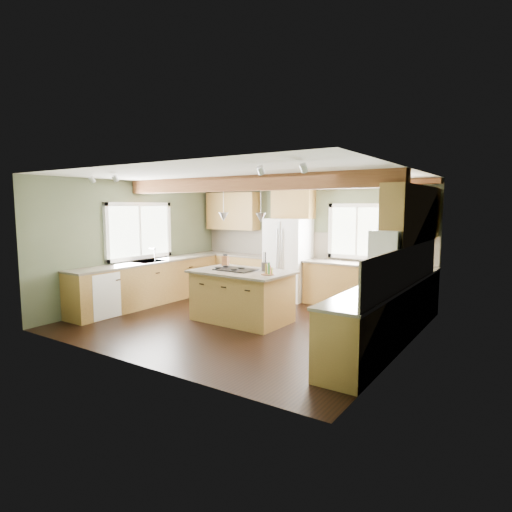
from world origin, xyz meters
The scene contains 37 objects.
floor centered at (0.00, 0.00, 0.00)m, with size 5.60×5.60×0.00m, color black.
ceiling centered at (0.00, 0.00, 2.60)m, with size 5.60×5.60×0.00m, color silver.
wall_back centered at (0.00, 2.50, 1.30)m, with size 5.60×5.60×0.00m, color #4A543C.
wall_left centered at (-2.80, 0.00, 1.30)m, with size 5.00×5.00×0.00m, color #4A543C.
wall_right centered at (2.80, 0.00, 1.30)m, with size 5.00×5.00×0.00m, color #4A543C.
ceiling_beam centered at (0.00, 0.04, 2.47)m, with size 5.55×0.26×0.26m, color #5F2E1B.
soffit_trim centered at (0.00, 2.40, 2.54)m, with size 5.55×0.20×0.10m, color #5F2E1B.
backsplash_back centered at (0.00, 2.48, 1.21)m, with size 5.58×0.03×0.58m, color brown.
backsplash_right centered at (2.78, 0.05, 1.21)m, with size 0.03×3.70×0.58m, color brown.
base_cab_back_left centered at (-1.79, 2.20, 0.44)m, with size 2.02×0.60×0.88m, color brown.
counter_back_left centered at (-1.79, 2.20, 0.90)m, with size 2.06×0.64×0.04m, color #483F34.
base_cab_back_right centered at (1.49, 2.20, 0.44)m, with size 2.62×0.60×0.88m, color brown.
counter_back_right centered at (1.49, 2.20, 0.90)m, with size 2.66×0.64×0.04m, color #483F34.
base_cab_left centered at (-2.50, 0.05, 0.44)m, with size 0.60×3.70×0.88m, color brown.
counter_left centered at (-2.50, 0.05, 0.90)m, with size 0.64×3.74×0.04m, color #483F34.
base_cab_right centered at (2.50, 0.05, 0.44)m, with size 0.60×3.70×0.88m, color brown.
counter_right centered at (2.50, 0.05, 0.90)m, with size 0.64×3.74×0.04m, color #483F34.
upper_cab_back_left centered at (-1.99, 2.33, 1.95)m, with size 1.40×0.35×0.90m, color brown.
upper_cab_over_fridge centered at (-0.30, 2.33, 2.15)m, with size 0.96×0.35×0.70m, color brown.
upper_cab_right centered at (2.62, 0.90, 1.95)m, with size 0.35×2.20×0.90m, color brown.
upper_cab_back_corner centered at (2.30, 2.33, 1.95)m, with size 0.90×0.35×0.90m, color brown.
window_left centered at (-2.78, 0.05, 1.55)m, with size 0.04×1.60×1.05m, color white.
window_back centered at (1.15, 2.48, 1.55)m, with size 1.10×0.04×1.00m, color white.
sink centered at (-2.50, 0.05, 0.91)m, with size 0.50×0.65×0.03m, color #262628.
faucet centered at (-2.32, 0.05, 1.05)m, with size 0.02×0.02×0.28m, color #B2B2B7.
dishwasher centered at (-2.49, -1.25, 0.43)m, with size 0.60×0.60×0.84m, color white.
oven centered at (2.49, -1.25, 0.43)m, with size 0.60×0.72×0.84m, color white.
microwave centered at (2.58, -0.05, 1.55)m, with size 0.40×0.70×0.38m, color white.
pendant_left centered at (-0.49, 0.05, 1.88)m, with size 0.18×0.18×0.16m, color #B2B2B7.
pendant_right centered at (0.34, 0.03, 1.88)m, with size 0.18×0.18×0.16m, color #B2B2B7.
refrigerator centered at (-0.30, 2.12, 0.90)m, with size 0.90×0.74×1.80m, color white.
island centered at (-0.08, 0.04, 0.44)m, with size 1.66×1.01×0.88m, color olive.
island_top centered at (-0.08, 0.04, 0.90)m, with size 1.77×1.12×0.04m, color #483F34.
cooktop centered at (-0.22, 0.05, 0.93)m, with size 0.72×0.48×0.02m, color black.
knife_block centered at (-0.69, 0.35, 1.02)m, with size 0.12×0.09×0.20m, color brown.
utensil_crock centered at (0.27, 0.25, 1.00)m, with size 0.12×0.12×0.16m, color #37332C.
bottle_tray centered at (0.54, -0.07, 1.02)m, with size 0.22×0.22×0.20m, color brown, non-canonical shape.
Camera 1 is at (4.36, -6.13, 2.08)m, focal length 30.00 mm.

